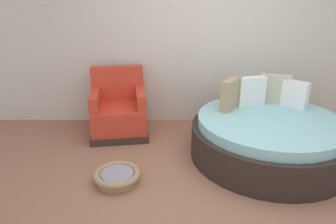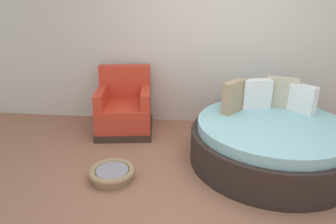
% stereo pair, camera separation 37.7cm
% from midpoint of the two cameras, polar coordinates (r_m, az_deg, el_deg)
% --- Properties ---
extents(ground_plane, '(8.00, 8.00, 0.02)m').
position_cam_midpoint_polar(ground_plane, '(3.27, 11.21, -15.43)').
color(ground_plane, '#936047').
extents(back_wall, '(8.00, 0.12, 3.14)m').
position_cam_midpoint_polar(back_wall, '(4.65, 10.76, 16.59)').
color(back_wall, beige).
rests_on(back_wall, ground_plane).
extents(round_daybed, '(1.91, 1.91, 0.93)m').
position_cam_midpoint_polar(round_daybed, '(3.91, 21.38, -5.19)').
color(round_daybed, '#2D231E').
rests_on(round_daybed, ground_plane).
extents(red_armchair, '(0.90, 0.90, 0.94)m').
position_cam_midpoint_polar(red_armchair, '(4.49, -5.82, 0.44)').
color(red_armchair, '#38281E').
rests_on(red_armchair, ground_plane).
extents(pet_basket, '(0.51, 0.51, 0.13)m').
position_cam_midpoint_polar(pet_basket, '(3.44, -7.38, -11.42)').
color(pet_basket, '#9E7F56').
rests_on(pet_basket, ground_plane).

